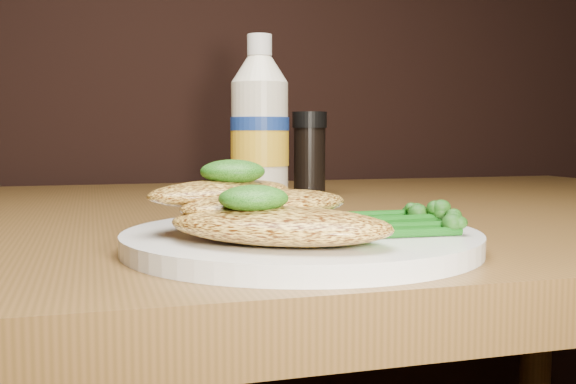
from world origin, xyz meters
name	(u,v)px	position (x,y,z in m)	size (l,w,h in m)	color
plate	(301,240)	(-0.11, 0.78, 0.76)	(0.25, 0.25, 0.01)	white
chicken_front	(279,225)	(-0.14, 0.73, 0.77)	(0.14, 0.08, 0.02)	gold
chicken_mid	(267,205)	(-0.14, 0.78, 0.78)	(0.13, 0.06, 0.02)	gold
chicken_back	(222,193)	(-0.16, 0.80, 0.79)	(0.12, 0.06, 0.02)	gold
pesto_front	(254,198)	(-0.16, 0.74, 0.79)	(0.04, 0.04, 0.02)	black
pesto_back	(233,172)	(-0.16, 0.80, 0.80)	(0.05, 0.04, 0.02)	black
broccolini_bundle	(382,218)	(-0.06, 0.76, 0.77)	(0.12, 0.09, 0.02)	#114C10
mayo_bottle	(260,119)	(-0.06, 1.12, 0.85)	(0.07, 0.07, 0.20)	silver
pepper_grinder	(309,154)	(0.02, 1.17, 0.80)	(0.04, 0.04, 0.11)	black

